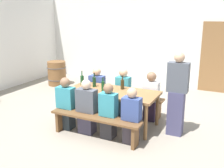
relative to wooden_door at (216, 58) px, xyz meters
name	(u,v)px	position (x,y,z in m)	size (l,w,h in m)	color
ground_plane	(112,124)	(-1.72, -3.57, -1.05)	(24.00, 24.00, 0.00)	gray
back_wall	(162,37)	(-1.72, 0.14, 0.55)	(14.00, 0.20, 3.20)	silver
wooden_door	(216,58)	(0.00, 0.00, 0.00)	(0.90, 0.06, 2.10)	olive
tasting_table	(112,94)	(-1.72, -3.57, -0.38)	(1.93, 0.88, 0.75)	olive
bench_near	(95,121)	(-1.72, -4.31, -0.70)	(1.83, 0.30, 0.45)	brown
bench_far	(126,99)	(-1.72, -2.83, -0.70)	(1.83, 0.30, 0.45)	brown
wine_bottle_0	(82,80)	(-2.54, -3.44, -0.18)	(0.08, 0.08, 0.33)	#194723
wine_bottle_1	(94,82)	(-2.22, -3.45, -0.18)	(0.08, 0.08, 0.31)	#143319
wine_bottle_2	(103,86)	(-1.89, -3.66, -0.19)	(0.07, 0.07, 0.29)	#194723
wine_bottle_3	(122,84)	(-1.58, -3.36, -0.19)	(0.08, 0.08, 0.30)	#332814
wine_glass_0	(88,86)	(-2.19, -3.77, -0.20)	(0.06, 0.06, 0.14)	silver
wine_glass_1	(88,84)	(-2.28, -3.63, -0.19)	(0.07, 0.07, 0.16)	silver
seated_guest_near_0	(66,105)	(-2.48, -4.16, -0.53)	(0.37, 0.24, 1.09)	#2C363C
seated_guest_near_1	(87,108)	(-1.99, -4.16, -0.54)	(0.40, 0.24, 1.10)	#413D53
seated_guest_near_2	(108,112)	(-1.51, -4.16, -0.54)	(0.33, 0.24, 1.08)	#323035
seated_guest_near_3	(131,117)	(-1.04, -4.16, -0.55)	(0.34, 0.24, 1.06)	#443C47
seated_guest_far_0	(97,90)	(-2.41, -2.98, -0.53)	(0.37, 0.24, 1.08)	#532C3F
seated_guest_far_1	(123,93)	(-1.72, -2.98, -0.51)	(0.33, 0.24, 1.12)	#314A62
seated_guest_far_2	(151,97)	(-1.06, -2.98, -0.52)	(0.35, 0.24, 1.11)	#352641
standing_host	(177,96)	(-0.40, -3.44, -0.26)	(0.39, 0.24, 1.64)	#434266
wine_barrel	(57,73)	(-4.80, -1.47, -0.65)	(0.63, 0.63, 0.79)	brown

